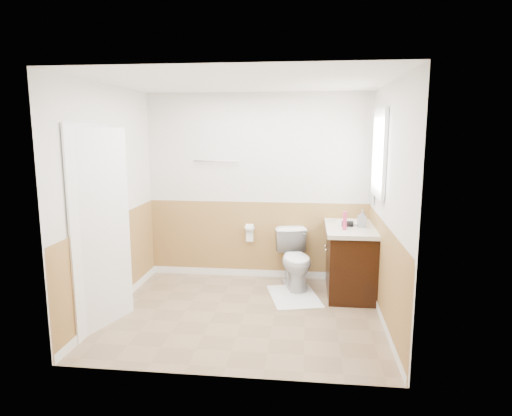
# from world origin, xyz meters

# --- Properties ---
(floor) EXTENTS (3.00, 3.00, 0.00)m
(floor) POSITION_xyz_m (0.00, 0.00, 0.00)
(floor) COLOR #8C7051
(floor) RESTS_ON ground
(ceiling) EXTENTS (3.00, 3.00, 0.00)m
(ceiling) POSITION_xyz_m (0.00, 0.00, 2.50)
(ceiling) COLOR white
(ceiling) RESTS_ON floor
(wall_back) EXTENTS (3.00, 0.00, 3.00)m
(wall_back) POSITION_xyz_m (0.00, 1.30, 1.25)
(wall_back) COLOR silver
(wall_back) RESTS_ON floor
(wall_front) EXTENTS (3.00, 0.00, 3.00)m
(wall_front) POSITION_xyz_m (0.00, -1.30, 1.25)
(wall_front) COLOR silver
(wall_front) RESTS_ON floor
(wall_left) EXTENTS (0.00, 3.00, 3.00)m
(wall_left) POSITION_xyz_m (-1.50, 0.00, 1.25)
(wall_left) COLOR silver
(wall_left) RESTS_ON floor
(wall_right) EXTENTS (0.00, 3.00, 3.00)m
(wall_right) POSITION_xyz_m (1.50, 0.00, 1.25)
(wall_right) COLOR silver
(wall_right) RESTS_ON floor
(wainscot_back) EXTENTS (3.00, 0.00, 3.00)m
(wainscot_back) POSITION_xyz_m (0.00, 1.29, 0.50)
(wainscot_back) COLOR #AD7D45
(wainscot_back) RESTS_ON floor
(wainscot_front) EXTENTS (3.00, 0.00, 3.00)m
(wainscot_front) POSITION_xyz_m (0.00, -1.29, 0.50)
(wainscot_front) COLOR #AD7D45
(wainscot_front) RESTS_ON floor
(wainscot_left) EXTENTS (0.00, 2.60, 2.60)m
(wainscot_left) POSITION_xyz_m (-1.49, 0.00, 0.50)
(wainscot_left) COLOR #AD7D45
(wainscot_left) RESTS_ON floor
(wainscot_right) EXTENTS (0.00, 2.60, 2.60)m
(wainscot_right) POSITION_xyz_m (1.49, 0.00, 0.50)
(wainscot_right) COLOR #AD7D45
(wainscot_right) RESTS_ON floor
(toilet) EXTENTS (0.58, 0.80, 0.74)m
(toilet) POSITION_xyz_m (0.53, 0.92, 0.37)
(toilet) COLOR white
(toilet) RESTS_ON floor
(bath_mat) EXTENTS (0.73, 0.91, 0.02)m
(bath_mat) POSITION_xyz_m (0.53, 0.55, 0.01)
(bath_mat) COLOR white
(bath_mat) RESTS_ON floor
(vanity_cabinet) EXTENTS (0.55, 1.10, 0.80)m
(vanity_cabinet) POSITION_xyz_m (1.21, 0.85, 0.40)
(vanity_cabinet) COLOR black
(vanity_cabinet) RESTS_ON floor
(vanity_knob_left) EXTENTS (0.03, 0.03, 0.03)m
(vanity_knob_left) POSITION_xyz_m (0.91, 0.75, 0.55)
(vanity_knob_left) COLOR #BBBCC2
(vanity_knob_left) RESTS_ON vanity_cabinet
(vanity_knob_right) EXTENTS (0.03, 0.03, 0.03)m
(vanity_knob_right) POSITION_xyz_m (0.91, 0.95, 0.55)
(vanity_knob_right) COLOR silver
(vanity_knob_right) RESTS_ON vanity_cabinet
(countertop) EXTENTS (0.60, 1.15, 0.05)m
(countertop) POSITION_xyz_m (1.20, 0.85, 0.83)
(countertop) COLOR beige
(countertop) RESTS_ON vanity_cabinet
(sink_basin) EXTENTS (0.36, 0.36, 0.02)m
(sink_basin) POSITION_xyz_m (1.21, 1.00, 0.86)
(sink_basin) COLOR white
(sink_basin) RESTS_ON countertop
(faucet) EXTENTS (0.02, 0.02, 0.14)m
(faucet) POSITION_xyz_m (1.39, 1.00, 0.92)
(faucet) COLOR silver
(faucet) RESTS_ON countertop
(lotion_bottle) EXTENTS (0.05, 0.05, 0.22)m
(lotion_bottle) POSITION_xyz_m (1.11, 0.59, 0.96)
(lotion_bottle) COLOR #C5335C
(lotion_bottle) RESTS_ON countertop
(soap_dispenser) EXTENTS (0.10, 0.10, 0.21)m
(soap_dispenser) POSITION_xyz_m (1.33, 0.78, 0.95)
(soap_dispenser) COLOR #8B919D
(soap_dispenser) RESTS_ON countertop
(hair_dryer_body) EXTENTS (0.14, 0.07, 0.07)m
(hair_dryer_body) POSITION_xyz_m (1.16, 0.78, 0.89)
(hair_dryer_body) COLOR black
(hair_dryer_body) RESTS_ON countertop
(hair_dryer_handle) EXTENTS (0.03, 0.03, 0.07)m
(hair_dryer_handle) POSITION_xyz_m (1.13, 0.79, 0.86)
(hair_dryer_handle) COLOR black
(hair_dryer_handle) RESTS_ON countertop
(mirror_panel) EXTENTS (0.02, 0.35, 0.90)m
(mirror_panel) POSITION_xyz_m (1.48, 1.10, 1.55)
(mirror_panel) COLOR silver
(mirror_panel) RESTS_ON wall_right
(window_frame) EXTENTS (0.04, 0.80, 1.00)m
(window_frame) POSITION_xyz_m (1.47, 0.59, 1.75)
(window_frame) COLOR white
(window_frame) RESTS_ON wall_right
(window_glass) EXTENTS (0.01, 0.70, 0.90)m
(window_glass) POSITION_xyz_m (1.49, 0.59, 1.75)
(window_glass) COLOR white
(window_glass) RESTS_ON wall_right
(door) EXTENTS (0.29, 0.78, 2.04)m
(door) POSITION_xyz_m (-1.40, -0.45, 1.02)
(door) COLOR white
(door) RESTS_ON wall_left
(door_frame) EXTENTS (0.02, 0.92, 2.10)m
(door_frame) POSITION_xyz_m (-1.48, -0.45, 1.03)
(door_frame) COLOR white
(door_frame) RESTS_ON wall_left
(door_knob) EXTENTS (0.06, 0.06, 0.06)m
(door_knob) POSITION_xyz_m (-1.34, -0.12, 0.95)
(door_knob) COLOR silver
(door_knob) RESTS_ON door
(towel_bar) EXTENTS (0.62, 0.02, 0.02)m
(towel_bar) POSITION_xyz_m (-0.55, 1.25, 1.60)
(towel_bar) COLOR silver
(towel_bar) RESTS_ON wall_back
(tp_holder_bar) EXTENTS (0.14, 0.02, 0.02)m
(tp_holder_bar) POSITION_xyz_m (-0.10, 1.23, 0.70)
(tp_holder_bar) COLOR silver
(tp_holder_bar) RESTS_ON wall_back
(tp_roll) EXTENTS (0.10, 0.11, 0.11)m
(tp_roll) POSITION_xyz_m (-0.10, 1.23, 0.70)
(tp_roll) COLOR white
(tp_roll) RESTS_ON tp_holder_bar
(tp_sheet) EXTENTS (0.10, 0.01, 0.16)m
(tp_sheet) POSITION_xyz_m (-0.10, 1.23, 0.59)
(tp_sheet) COLOR white
(tp_sheet) RESTS_ON tp_roll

